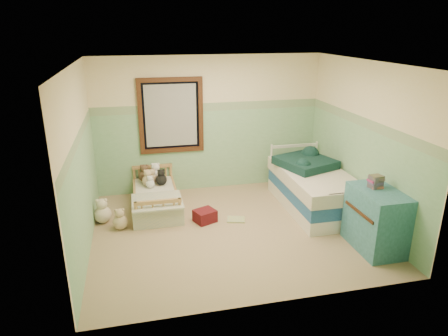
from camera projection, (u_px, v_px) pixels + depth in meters
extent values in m
cube|color=#9C865B|center=(232.00, 230.00, 6.24)|extent=(4.20, 3.60, 0.02)
cube|color=white|center=(233.00, 62.00, 5.40)|extent=(4.20, 3.60, 0.02)
cube|color=beige|center=(209.00, 124.00, 7.48)|extent=(4.20, 0.04, 2.50)
cube|color=beige|center=(274.00, 202.00, 4.17)|extent=(4.20, 0.04, 2.50)
cube|color=beige|center=(80.00, 162.00, 5.38)|extent=(0.04, 3.60, 2.50)
cube|color=beige|center=(364.00, 143.00, 6.26)|extent=(0.04, 3.60, 2.50)
cube|color=#79AE7C|center=(210.00, 150.00, 7.63)|extent=(4.20, 0.01, 1.50)
cube|color=#4E7B51|center=(209.00, 107.00, 7.36)|extent=(4.20, 0.01, 0.15)
cube|color=black|center=(171.00, 116.00, 7.23)|extent=(1.16, 0.06, 1.36)
cube|color=#B9B9B5|center=(171.00, 116.00, 7.24)|extent=(0.92, 0.01, 1.12)
cube|color=#99673B|center=(156.00, 203.00, 6.94)|extent=(0.73, 1.46, 0.19)
cube|color=silver|center=(155.00, 195.00, 6.89)|extent=(0.67, 1.40, 0.12)
cube|color=#7795B0|center=(157.00, 201.00, 6.45)|extent=(0.79, 0.73, 0.03)
sphere|color=brown|center=(145.00, 176.00, 7.27)|extent=(0.22, 0.22, 0.22)
sphere|color=white|center=(156.00, 175.00, 7.31)|extent=(0.23, 0.23, 0.23)
sphere|color=#CEB189|center=(148.00, 180.00, 7.08)|extent=(0.21, 0.21, 0.21)
sphere|color=black|center=(161.00, 180.00, 7.13)|extent=(0.20, 0.20, 0.20)
sphere|color=beige|center=(103.00, 214.00, 6.42)|extent=(0.28, 0.28, 0.28)
sphere|color=#CEB189|center=(120.00, 222.00, 6.22)|extent=(0.23, 0.23, 0.23)
cube|color=white|center=(313.00, 202.00, 6.96)|extent=(0.96, 1.93, 0.22)
cube|color=navy|center=(314.00, 190.00, 6.88)|extent=(0.96, 1.93, 0.22)
cube|color=silver|center=(315.00, 178.00, 6.81)|extent=(1.00, 1.96, 0.22)
cube|color=black|center=(305.00, 162.00, 7.01)|extent=(1.06, 1.09, 0.14)
cube|color=#2B6469|center=(376.00, 220.00, 5.59)|extent=(0.54, 0.87, 0.87)
cube|color=brown|center=(376.00, 182.00, 5.53)|extent=(0.20, 0.17, 0.17)
cube|color=maroon|center=(205.00, 216.00, 6.46)|extent=(0.40, 0.38, 0.20)
cube|color=yellow|center=(236.00, 219.00, 6.53)|extent=(0.33, 0.29, 0.03)
sphere|color=#CEB189|center=(152.00, 178.00, 7.22)|extent=(0.18, 0.18, 0.18)
sphere|color=white|center=(150.00, 184.00, 7.00)|extent=(0.15, 0.15, 0.15)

